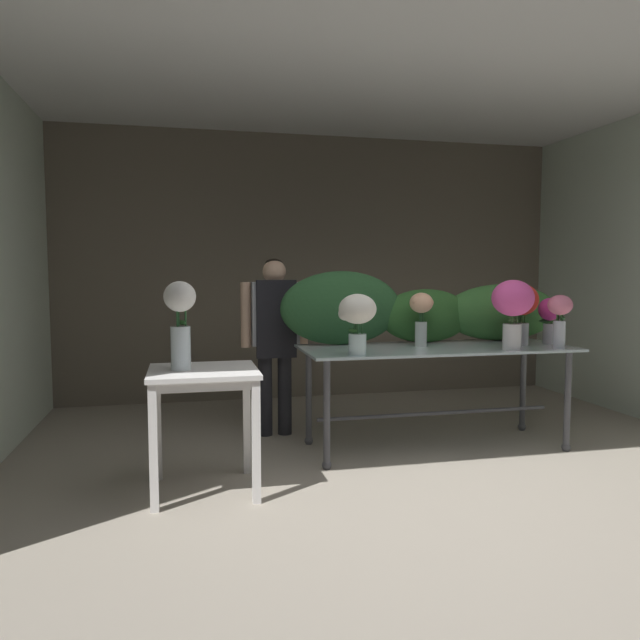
{
  "coord_description": "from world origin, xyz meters",
  "views": [
    {
      "loc": [
        -1.45,
        -2.94,
        1.41
      ],
      "look_at": [
        -0.51,
        1.16,
        1.07
      ],
      "focal_mm": 33.51,
      "sensor_mm": 36.0,
      "label": 1
    }
  ],
  "objects_px": {
    "side_table_white": "(203,386)",
    "vase_fuchsia_roses": "(513,305)",
    "vase_magenta_freesia": "(550,316)",
    "display_table_glass": "(436,362)",
    "vase_peach_hydrangea": "(421,312)",
    "florist": "(275,328)",
    "vase_scarlet_stock": "(522,306)",
    "vase_ivory_dahlias": "(357,316)",
    "vase_white_roses_tall": "(180,320)",
    "vase_rosy_ranunculus": "(560,315)"
  },
  "relations": [
    {
      "from": "vase_rosy_ranunculus",
      "to": "vase_white_roses_tall",
      "type": "height_order",
      "value": "vase_white_roses_tall"
    },
    {
      "from": "vase_scarlet_stock",
      "to": "vase_white_roses_tall",
      "type": "relative_size",
      "value": 0.89
    },
    {
      "from": "vase_white_roses_tall",
      "to": "vase_fuchsia_roses",
      "type": "bearing_deg",
      "value": 5.83
    },
    {
      "from": "florist",
      "to": "vase_fuchsia_roses",
      "type": "distance_m",
      "value": 1.94
    },
    {
      "from": "florist",
      "to": "vase_ivory_dahlias",
      "type": "xyz_separation_m",
      "value": [
        0.44,
        -0.99,
        0.17
      ]
    },
    {
      "from": "vase_scarlet_stock",
      "to": "vase_peach_hydrangea",
      "type": "xyz_separation_m",
      "value": [
        -0.82,
        0.11,
        -0.05
      ]
    },
    {
      "from": "vase_ivory_dahlias",
      "to": "vase_white_roses_tall",
      "type": "relative_size",
      "value": 0.78
    },
    {
      "from": "side_table_white",
      "to": "vase_white_roses_tall",
      "type": "relative_size",
      "value": 1.42
    },
    {
      "from": "side_table_white",
      "to": "florist",
      "type": "xyz_separation_m",
      "value": [
        0.64,
        1.21,
        0.25
      ]
    },
    {
      "from": "vase_peach_hydrangea",
      "to": "florist",
      "type": "bearing_deg",
      "value": 149.97
    },
    {
      "from": "display_table_glass",
      "to": "vase_ivory_dahlias",
      "type": "distance_m",
      "value": 0.92
    },
    {
      "from": "vase_fuchsia_roses",
      "to": "display_table_glass",
      "type": "bearing_deg",
      "value": 148.2
    },
    {
      "from": "display_table_glass",
      "to": "vase_scarlet_stock",
      "type": "relative_size",
      "value": 4.33
    },
    {
      "from": "vase_ivory_dahlias",
      "to": "vase_magenta_freesia",
      "type": "bearing_deg",
      "value": 10.09
    },
    {
      "from": "display_table_glass",
      "to": "vase_rosy_ranunculus",
      "type": "relative_size",
      "value": 5.15
    },
    {
      "from": "vase_scarlet_stock",
      "to": "display_table_glass",
      "type": "bearing_deg",
      "value": 174.27
    },
    {
      "from": "vase_peach_hydrangea",
      "to": "vase_magenta_freesia",
      "type": "relative_size",
      "value": 1.13
    },
    {
      "from": "vase_fuchsia_roses",
      "to": "side_table_white",
      "type": "bearing_deg",
      "value": -173.83
    },
    {
      "from": "display_table_glass",
      "to": "vase_peach_hydrangea",
      "type": "height_order",
      "value": "vase_peach_hydrangea"
    },
    {
      "from": "vase_magenta_freesia",
      "to": "vase_ivory_dahlias",
      "type": "bearing_deg",
      "value": -169.91
    },
    {
      "from": "vase_scarlet_stock",
      "to": "vase_peach_hydrangea",
      "type": "relative_size",
      "value": 1.15
    },
    {
      "from": "side_table_white",
      "to": "vase_fuchsia_roses",
      "type": "bearing_deg",
      "value": 6.17
    },
    {
      "from": "display_table_glass",
      "to": "vase_fuchsia_roses",
      "type": "bearing_deg",
      "value": -31.8
    },
    {
      "from": "side_table_white",
      "to": "vase_peach_hydrangea",
      "type": "bearing_deg",
      "value": 18.87
    },
    {
      "from": "vase_scarlet_stock",
      "to": "vase_fuchsia_roses",
      "type": "relative_size",
      "value": 0.93
    },
    {
      "from": "side_table_white",
      "to": "vase_rosy_ranunculus",
      "type": "bearing_deg",
      "value": 4.96
    },
    {
      "from": "display_table_glass",
      "to": "vase_magenta_freesia",
      "type": "bearing_deg",
      "value": -1.05
    },
    {
      "from": "vase_rosy_ranunculus",
      "to": "vase_fuchsia_roses",
      "type": "bearing_deg",
      "value": 177.82
    },
    {
      "from": "display_table_glass",
      "to": "vase_magenta_freesia",
      "type": "xyz_separation_m",
      "value": [
        0.99,
        -0.02,
        0.35
      ]
    },
    {
      "from": "florist",
      "to": "vase_scarlet_stock",
      "type": "height_order",
      "value": "florist"
    },
    {
      "from": "vase_ivory_dahlias",
      "to": "vase_rosy_ranunculus",
      "type": "distance_m",
      "value": 1.63
    },
    {
      "from": "florist",
      "to": "vase_peach_hydrangea",
      "type": "xyz_separation_m",
      "value": [
        1.08,
        -0.62,
        0.16
      ]
    },
    {
      "from": "vase_white_roses_tall",
      "to": "vase_scarlet_stock",
      "type": "bearing_deg",
      "value": 10.15
    },
    {
      "from": "florist",
      "to": "vase_scarlet_stock",
      "type": "distance_m",
      "value": 2.04
    },
    {
      "from": "display_table_glass",
      "to": "vase_peach_hydrangea",
      "type": "distance_m",
      "value": 0.42
    },
    {
      "from": "vase_scarlet_stock",
      "to": "vase_fuchsia_roses",
      "type": "distance_m",
      "value": 0.32
    },
    {
      "from": "side_table_white",
      "to": "vase_fuchsia_roses",
      "type": "height_order",
      "value": "vase_fuchsia_roses"
    },
    {
      "from": "side_table_white",
      "to": "vase_ivory_dahlias",
      "type": "relative_size",
      "value": 1.81
    },
    {
      "from": "vase_magenta_freesia",
      "to": "vase_white_roses_tall",
      "type": "bearing_deg",
      "value": -169.84
    },
    {
      "from": "vase_ivory_dahlias",
      "to": "vase_white_roses_tall",
      "type": "height_order",
      "value": "vase_white_roses_tall"
    },
    {
      "from": "vase_peach_hydrangea",
      "to": "side_table_white",
      "type": "bearing_deg",
      "value": -161.13
    },
    {
      "from": "vase_fuchsia_roses",
      "to": "vase_rosy_ranunculus",
      "type": "xyz_separation_m",
      "value": [
        0.4,
        -0.02,
        -0.08
      ]
    },
    {
      "from": "display_table_glass",
      "to": "vase_magenta_freesia",
      "type": "relative_size",
      "value": 5.66
    },
    {
      "from": "florist",
      "to": "vase_fuchsia_roses",
      "type": "height_order",
      "value": "florist"
    },
    {
      "from": "side_table_white",
      "to": "vase_scarlet_stock",
      "type": "xyz_separation_m",
      "value": [
        2.53,
        0.48,
        0.45
      ]
    },
    {
      "from": "vase_rosy_ranunculus",
      "to": "vase_magenta_freesia",
      "type": "distance_m",
      "value": 0.32
    },
    {
      "from": "vase_scarlet_stock",
      "to": "vase_ivory_dahlias",
      "type": "bearing_deg",
      "value": -169.94
    },
    {
      "from": "florist",
      "to": "vase_peach_hydrangea",
      "type": "bearing_deg",
      "value": -30.03
    },
    {
      "from": "vase_fuchsia_roses",
      "to": "vase_magenta_freesia",
      "type": "bearing_deg",
      "value": 28.9
    },
    {
      "from": "side_table_white",
      "to": "vase_ivory_dahlias",
      "type": "height_order",
      "value": "vase_ivory_dahlias"
    }
  ]
}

